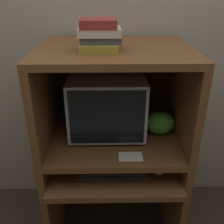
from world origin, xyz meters
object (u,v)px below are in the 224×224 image
Objects in this scene: crt_monitor at (107,102)px; book_stack at (100,35)px; snack_bag at (160,123)px; mouse at (159,172)px; keyboard at (113,171)px.

book_stack is at bearing -102.46° from crt_monitor.
crt_monitor is 0.36m from snack_bag.
book_stack reaches higher than mouse.
snack_bag is 0.84× the size of book_stack.
book_stack is (-0.06, 0.10, 0.77)m from keyboard.
mouse is at bearing -97.35° from snack_bag.
keyboard is at bearing 175.82° from mouse.
keyboard is 2.03× the size of book_stack.
crt_monitor is 2.57× the size of snack_bag.
crt_monitor is 8.11× the size of mouse.
crt_monitor reaches higher than keyboard.
mouse is 0.27× the size of book_stack.
crt_monitor is 1.07× the size of keyboard.
crt_monitor is at bearing 138.07° from mouse.
crt_monitor is 0.46m from book_stack.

